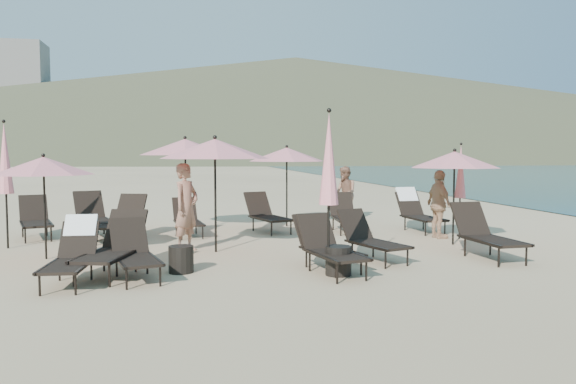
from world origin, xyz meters
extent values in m
plane|color=#D6BA8C|center=(0.00, 0.00, 0.00)|extent=(800.00, 800.00, 0.00)
cone|color=brown|center=(60.00, 300.00, 27.50)|extent=(690.00, 690.00, 55.00)
cone|color=brown|center=(190.00, 330.00, 16.00)|extent=(280.00, 280.00, 32.00)
cube|color=beige|center=(-70.00, 245.00, 24.00)|extent=(22.00, 18.00, 48.00)
cube|color=beige|center=(-45.00, 310.00, 19.00)|extent=(18.00, 16.00, 38.00)
cube|color=black|center=(-3.92, -0.73, 0.33)|extent=(0.66, 1.17, 0.05)
cube|color=black|center=(-3.87, 0.02, 0.61)|extent=(0.61, 0.47, 0.58)
cylinder|color=black|center=(-4.20, -1.19, 0.16)|extent=(0.03, 0.03, 0.32)
cylinder|color=black|center=(-4.13, -0.22, 0.16)|extent=(0.03, 0.03, 0.32)
cylinder|color=black|center=(-3.71, -1.22, 0.16)|extent=(0.03, 0.03, 0.32)
cylinder|color=black|center=(-3.64, -0.25, 0.16)|extent=(0.03, 0.03, 0.32)
cube|color=black|center=(-4.20, -0.67, 0.34)|extent=(0.13, 1.27, 0.04)
cube|color=black|center=(-3.64, -0.71, 0.34)|extent=(0.13, 1.27, 0.04)
cube|color=white|center=(-3.86, 0.16, 0.83)|extent=(0.53, 0.30, 0.35)
cube|color=black|center=(-3.42, -0.22, 0.38)|extent=(0.99, 1.42, 0.05)
cube|color=black|center=(-3.19, 0.61, 0.69)|extent=(0.77, 0.65, 0.66)
cylinder|color=black|center=(-3.83, -0.67, 0.18)|extent=(0.04, 0.04, 0.36)
cylinder|color=black|center=(-3.54, 0.40, 0.18)|extent=(0.04, 0.04, 0.36)
cylinder|color=black|center=(-3.29, -0.82, 0.18)|extent=(0.04, 0.04, 0.36)
cylinder|color=black|center=(-3.00, 0.25, 0.18)|extent=(0.04, 0.04, 0.36)
cube|color=black|center=(-3.71, -0.09, 0.39)|extent=(0.43, 1.41, 0.04)
cube|color=black|center=(-3.09, -0.26, 0.39)|extent=(0.43, 1.41, 0.04)
cube|color=black|center=(-2.90, -0.50, 0.34)|extent=(0.86, 1.26, 0.05)
cube|color=black|center=(-3.10, 0.25, 0.62)|extent=(0.68, 0.57, 0.59)
cylinder|color=black|center=(-3.03, -1.03, 0.16)|extent=(0.03, 0.03, 0.33)
cylinder|color=black|center=(-3.27, -0.07, 0.16)|extent=(0.03, 0.03, 0.33)
cylinder|color=black|center=(-2.54, -0.90, 0.16)|extent=(0.03, 0.03, 0.33)
cylinder|color=black|center=(-2.79, 0.05, 0.16)|extent=(0.03, 0.03, 0.33)
cube|color=black|center=(-3.20, -0.53, 0.34)|extent=(0.36, 1.26, 0.04)
cube|color=black|center=(-2.64, -0.38, 0.34)|extent=(0.36, 1.26, 0.04)
cube|color=black|center=(0.29, -0.71, 0.35)|extent=(0.84, 1.29, 0.05)
cube|color=black|center=(0.13, 0.07, 0.64)|extent=(0.69, 0.57, 0.61)
cylinder|color=black|center=(0.14, -1.25, 0.17)|extent=(0.04, 0.04, 0.34)
cylinder|color=black|center=(-0.07, -0.25, 0.17)|extent=(0.04, 0.04, 0.34)
cylinder|color=black|center=(0.64, -1.14, 0.17)|extent=(0.04, 0.04, 0.34)
cylinder|color=black|center=(0.43, -0.14, 0.17)|extent=(0.04, 0.04, 0.34)
cube|color=black|center=(-0.01, -0.72, 0.36)|extent=(0.31, 1.32, 0.04)
cube|color=black|center=(0.57, -0.60, 0.36)|extent=(0.31, 1.32, 0.04)
cube|color=black|center=(1.36, 0.23, 0.34)|extent=(0.93, 1.28, 0.05)
cube|color=black|center=(1.11, 0.97, 0.62)|extent=(0.70, 0.60, 0.59)
cylinder|color=black|center=(1.27, -0.30, 0.16)|extent=(0.03, 0.03, 0.33)
cylinder|color=black|center=(0.96, 0.64, 0.16)|extent=(0.03, 0.03, 0.33)
cylinder|color=black|center=(1.75, -0.14, 0.16)|extent=(0.03, 0.03, 0.33)
cylinder|color=black|center=(1.43, 0.79, 0.16)|extent=(0.03, 0.03, 0.33)
cube|color=black|center=(1.07, 0.19, 0.35)|extent=(0.45, 1.24, 0.04)
cube|color=black|center=(1.62, 0.37, 0.35)|extent=(0.45, 1.24, 0.04)
cube|color=black|center=(3.54, 0.00, 0.38)|extent=(0.73, 1.32, 0.05)
cube|color=black|center=(3.50, 0.87, 0.69)|extent=(0.69, 0.52, 0.66)
cylinder|color=black|center=(3.29, -0.55, 0.18)|extent=(0.04, 0.04, 0.37)
cylinder|color=black|center=(3.24, 0.56, 0.18)|extent=(0.04, 0.04, 0.37)
cylinder|color=black|center=(3.85, -0.52, 0.18)|extent=(0.04, 0.04, 0.37)
cylinder|color=black|center=(3.79, 0.59, 0.18)|extent=(0.04, 0.04, 0.37)
cube|color=black|center=(3.22, 0.04, 0.39)|extent=(0.12, 1.45, 0.04)
cube|color=black|center=(3.86, 0.07, 0.39)|extent=(0.12, 1.45, 0.04)
cube|color=black|center=(-4.23, 4.38, 0.39)|extent=(1.10, 1.49, 0.06)
cube|color=black|center=(-4.53, 5.22, 0.72)|extent=(0.82, 0.71, 0.69)
cylinder|color=black|center=(-4.31, 3.75, 0.19)|extent=(0.04, 0.04, 0.38)
cylinder|color=black|center=(-4.70, 4.83, 0.19)|extent=(0.04, 0.04, 0.38)
cylinder|color=black|center=(-3.76, 3.95, 0.19)|extent=(0.04, 0.04, 0.38)
cylinder|color=black|center=(-4.15, 5.03, 0.19)|extent=(0.04, 0.04, 0.38)
cube|color=black|center=(-4.56, 4.32, 0.40)|extent=(0.55, 1.43, 0.04)
cube|color=black|center=(-3.93, 4.54, 0.40)|extent=(0.55, 1.43, 0.04)
cube|color=black|center=(-3.69, 3.67, 0.38)|extent=(1.01, 1.43, 0.05)
cube|color=black|center=(-3.44, 4.50, 0.69)|extent=(0.78, 0.66, 0.67)
cylinder|color=black|center=(-4.11, 3.23, 0.18)|extent=(0.04, 0.04, 0.37)
cylinder|color=black|center=(-3.79, 4.29, 0.18)|extent=(0.04, 0.04, 0.37)
cylinder|color=black|center=(-3.57, 3.07, 0.18)|extent=(0.04, 0.04, 0.37)
cylinder|color=black|center=(-3.25, 4.13, 0.18)|extent=(0.04, 0.04, 0.37)
cube|color=black|center=(-3.98, 3.81, 0.39)|extent=(0.45, 1.40, 0.04)
cube|color=black|center=(-3.36, 3.63, 0.39)|extent=(0.45, 1.40, 0.04)
cube|color=black|center=(-2.06, 4.13, 0.33)|extent=(0.73, 1.19, 0.05)
cube|color=black|center=(-2.16, 4.87, 0.60)|extent=(0.63, 0.50, 0.58)
cylinder|color=black|center=(-2.23, 3.63, 0.16)|extent=(0.03, 0.03, 0.32)
cylinder|color=black|center=(-2.37, 4.58, 0.16)|extent=(0.03, 0.03, 0.32)
cylinder|color=black|center=(-1.75, 3.70, 0.16)|extent=(0.03, 0.03, 0.32)
cylinder|color=black|center=(-1.88, 4.65, 0.16)|extent=(0.03, 0.03, 0.32)
cube|color=black|center=(-2.34, 4.13, 0.34)|extent=(0.21, 1.26, 0.04)
cube|color=black|center=(-1.78, 4.21, 0.34)|extent=(0.21, 1.26, 0.04)
cube|color=black|center=(0.01, 4.43, 0.36)|extent=(0.98, 1.37, 0.05)
cube|color=black|center=(-0.24, 5.22, 0.67)|extent=(0.75, 0.64, 0.64)
cylinder|color=black|center=(-0.09, 3.86, 0.18)|extent=(0.04, 0.04, 0.35)
cylinder|color=black|center=(-0.41, 4.87, 0.18)|extent=(0.04, 0.04, 0.35)
cylinder|color=black|center=(0.42, 4.02, 0.18)|extent=(0.04, 0.04, 0.35)
cylinder|color=black|center=(0.10, 5.03, 0.18)|extent=(0.04, 0.04, 0.35)
cube|color=black|center=(-0.30, 4.38, 0.37)|extent=(0.46, 1.34, 0.04)
cube|color=black|center=(0.29, 4.57, 0.37)|extent=(0.46, 1.34, 0.04)
cube|color=black|center=(1.89, 4.10, 0.36)|extent=(0.73, 1.27, 0.05)
cube|color=black|center=(1.96, 4.92, 0.66)|extent=(0.67, 0.51, 0.63)
cylinder|color=black|center=(1.59, 3.62, 0.17)|extent=(0.04, 0.04, 0.35)
cylinder|color=black|center=(1.67, 4.66, 0.17)|extent=(0.04, 0.04, 0.35)
cylinder|color=black|center=(2.11, 3.57, 0.17)|extent=(0.04, 0.04, 0.35)
cylinder|color=black|center=(2.20, 4.62, 0.17)|extent=(0.04, 0.04, 0.35)
cube|color=black|center=(1.59, 4.18, 0.37)|extent=(0.16, 1.37, 0.04)
cube|color=black|center=(2.20, 4.13, 0.37)|extent=(0.16, 1.37, 0.04)
cube|color=black|center=(3.83, 3.76, 0.36)|extent=(0.75, 1.29, 0.05)
cube|color=black|center=(3.76, 4.59, 0.66)|extent=(0.68, 0.52, 0.64)
cylinder|color=black|center=(3.61, 3.23, 0.17)|extent=(0.04, 0.04, 0.35)
cylinder|color=black|center=(3.52, 4.28, 0.17)|extent=(0.04, 0.04, 0.35)
cylinder|color=black|center=(4.15, 3.28, 0.17)|extent=(0.04, 0.04, 0.35)
cylinder|color=black|center=(4.05, 4.33, 0.17)|extent=(0.04, 0.04, 0.35)
cube|color=black|center=(3.52, 3.79, 0.37)|extent=(0.16, 1.39, 0.04)
cube|color=black|center=(4.14, 3.84, 0.37)|extent=(0.16, 1.39, 0.04)
cube|color=white|center=(3.75, 4.74, 0.91)|extent=(0.58, 0.34, 0.38)
cube|color=black|center=(0.33, -0.32, 0.33)|extent=(0.89, 1.26, 0.05)
cube|color=black|center=(0.10, 0.41, 0.61)|extent=(0.69, 0.58, 0.59)
cylinder|color=black|center=(0.23, -0.85, 0.16)|extent=(0.03, 0.03, 0.32)
cylinder|color=black|center=(-0.05, 0.09, 0.16)|extent=(0.03, 0.03, 0.32)
cylinder|color=black|center=(0.70, -0.70, 0.16)|extent=(0.03, 0.03, 0.32)
cylinder|color=black|center=(0.42, 0.23, 0.16)|extent=(0.03, 0.03, 0.32)
cube|color=black|center=(0.04, -0.36, 0.34)|extent=(0.41, 1.24, 0.04)
cube|color=black|center=(0.59, -0.19, 0.34)|extent=(0.41, 1.24, 0.04)
cube|color=black|center=(-5.57, 4.37, 0.36)|extent=(0.98, 1.37, 0.05)
cube|color=black|center=(-5.83, 5.16, 0.67)|extent=(0.75, 0.64, 0.64)
cylinder|color=black|center=(-5.68, 3.79, 0.18)|extent=(0.04, 0.04, 0.35)
cylinder|color=black|center=(-6.00, 4.81, 0.18)|extent=(0.04, 0.04, 0.35)
cylinder|color=black|center=(-5.16, 3.96, 0.18)|extent=(0.04, 0.04, 0.35)
cylinder|color=black|center=(-5.48, 4.97, 0.18)|extent=(0.04, 0.04, 0.35)
cube|color=black|center=(-5.89, 4.32, 0.37)|extent=(0.46, 1.34, 0.04)
cube|color=black|center=(-5.30, 4.51, 0.37)|extent=(0.46, 1.34, 0.04)
cylinder|color=black|center=(-4.78, 1.76, 0.94)|extent=(0.04, 0.04, 1.87)
cone|color=pink|center=(-4.78, 1.76, 1.78)|extent=(1.87, 1.87, 0.34)
sphere|color=black|center=(-4.78, 1.76, 1.98)|extent=(0.07, 0.07, 0.07)
cylinder|color=black|center=(-1.54, 1.94, 1.11)|extent=(0.05, 0.05, 2.21)
cone|color=pink|center=(-1.54, 1.94, 2.11)|extent=(2.21, 2.21, 0.40)
sphere|color=black|center=(-1.54, 1.94, 2.34)|extent=(0.08, 0.08, 0.08)
cylinder|color=black|center=(3.66, 1.90, 0.99)|extent=(0.04, 0.04, 1.97)
cone|color=pink|center=(3.66, 1.90, 1.88)|extent=(1.97, 1.97, 0.36)
sphere|color=black|center=(3.66, 1.90, 2.08)|extent=(0.08, 0.08, 0.08)
cylinder|color=black|center=(-2.13, 5.09, 1.14)|extent=(0.05, 0.05, 2.28)
cone|color=pink|center=(-2.13, 5.09, 2.17)|extent=(2.28, 2.28, 0.41)
sphere|color=black|center=(-2.13, 5.09, 2.41)|extent=(0.09, 0.09, 0.09)
cylinder|color=black|center=(0.61, 5.63, 1.04)|extent=(0.04, 0.04, 2.08)
cone|color=pink|center=(0.61, 5.63, 1.98)|extent=(2.08, 2.08, 0.38)
sphere|color=black|center=(0.61, 5.63, 2.20)|extent=(0.08, 0.08, 0.08)
cylinder|color=black|center=(0.16, -0.64, 0.59)|extent=(0.04, 0.04, 1.18)
cone|color=pink|center=(0.16, -0.64, 1.93)|extent=(0.32, 0.32, 1.50)
sphere|color=black|center=(0.16, -0.64, 2.71)|extent=(0.08, 0.08, 0.08)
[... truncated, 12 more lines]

